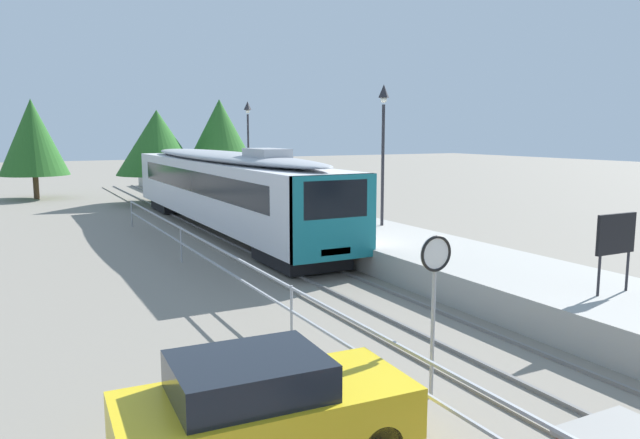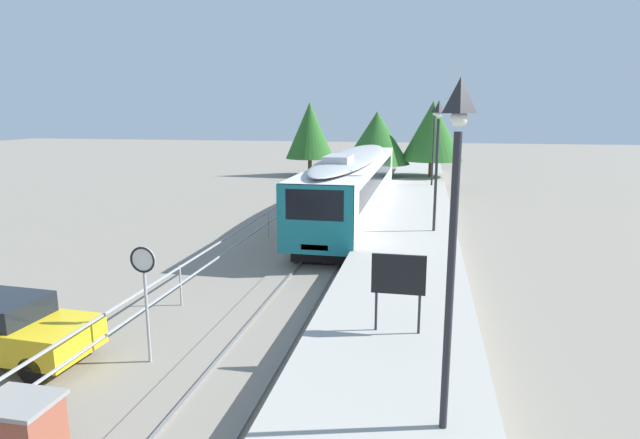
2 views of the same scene
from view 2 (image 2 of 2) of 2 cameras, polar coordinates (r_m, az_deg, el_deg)
ground_plane at (r=25.55m, az=-4.36°, el=-1.46°), size 160.00×160.00×0.00m
track_rails at (r=24.90m, az=2.30°, el=-1.70°), size 3.20×60.00×0.14m
commuter_train at (r=28.65m, az=3.70°, el=4.34°), size 2.82×20.76×3.74m
station_platform at (r=24.52m, az=9.83°, el=-1.08°), size 3.90×60.00×0.90m
platform_lamp_near_end at (r=7.74m, az=14.51°, el=2.76°), size 0.34×0.34×5.35m
platform_lamp_mid_platform at (r=21.90m, az=12.71°, el=8.35°), size 0.34×0.34×5.35m
platform_lamp_far_end at (r=36.10m, az=12.32°, el=9.54°), size 0.34×0.34×5.35m
platform_notice_board at (r=11.76m, az=8.57°, el=-6.23°), size 1.20×0.08×1.80m
speed_limit_sign at (r=12.59m, az=-18.66°, el=-5.82°), size 0.61×0.10×2.81m
brick_utility_cabinet at (r=10.61m, az=-29.81°, el=-19.34°), size 1.21×0.99×1.13m
carpark_fence at (r=16.39m, az=-15.02°, el=-6.03°), size 0.06×36.06×1.25m
parked_hatchback_yellow at (r=14.52m, az=-30.97°, el=-10.15°), size 4.08×1.95×1.53m
tree_behind_carpark at (r=41.14m, az=12.16°, el=9.41°), size 4.73×4.73×6.61m
tree_behind_station_far at (r=40.98m, az=6.22°, el=8.84°), size 5.15×5.15×5.84m
tree_distant_left at (r=48.48m, az=-1.12°, el=9.68°), size 4.44×4.44×6.67m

